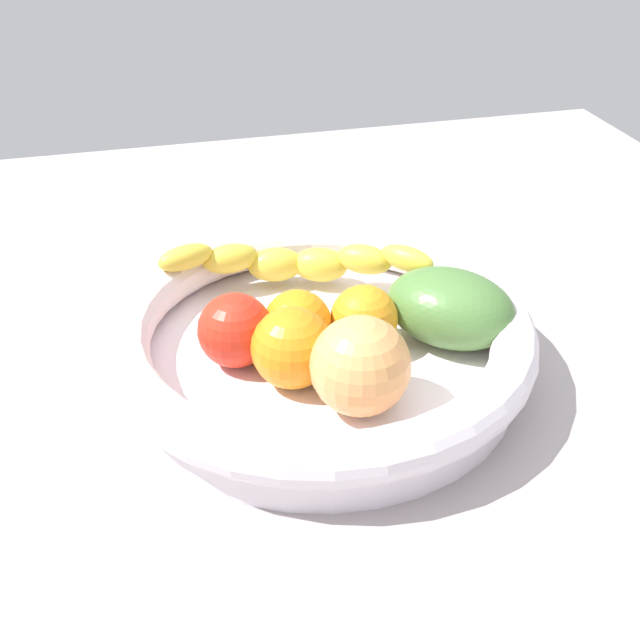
{
  "coord_description": "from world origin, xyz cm",
  "views": [
    {
      "loc": [
        -55.54,
        14.22,
        45.13
      ],
      "look_at": [
        0.0,
        0.0,
        8.49
      ],
      "focal_mm": 45.41,
      "sensor_mm": 36.0,
      "label": 1
    }
  ],
  "objects_px": {
    "peach_blush": "(360,366)",
    "mango_green": "(450,308)",
    "tomato_red": "(235,330)",
    "orange_mid_left": "(292,348)",
    "orange_mid_right": "(296,321)",
    "banana_draped_left": "(297,261)",
    "fruit_bowl": "(320,341)",
    "orange_front": "(364,319)"
  },
  "relations": [
    {
      "from": "banana_draped_left",
      "to": "peach_blush",
      "type": "relative_size",
      "value": 3.23
    },
    {
      "from": "peach_blush",
      "to": "tomato_red",
      "type": "xyz_separation_m",
      "value": [
        0.08,
        0.08,
        -0.01
      ]
    },
    {
      "from": "mango_green",
      "to": "tomato_red",
      "type": "height_order",
      "value": "mango_green"
    },
    {
      "from": "orange_mid_left",
      "to": "mango_green",
      "type": "height_order",
      "value": "orange_mid_left"
    },
    {
      "from": "banana_draped_left",
      "to": "mango_green",
      "type": "xyz_separation_m",
      "value": [
        -0.11,
        -0.11,
        -0.0
      ]
    },
    {
      "from": "orange_mid_left",
      "to": "tomato_red",
      "type": "distance_m",
      "value": 0.06
    },
    {
      "from": "orange_mid_right",
      "to": "tomato_red",
      "type": "xyz_separation_m",
      "value": [
        -0.0,
        0.05,
        0.0
      ]
    },
    {
      "from": "orange_front",
      "to": "banana_draped_left",
      "type": "bearing_deg",
      "value": 17.26
    },
    {
      "from": "banana_draped_left",
      "to": "orange_mid_right",
      "type": "distance_m",
      "value": 0.1
    },
    {
      "from": "banana_draped_left",
      "to": "orange_mid_right",
      "type": "relative_size",
      "value": 4.31
    },
    {
      "from": "orange_mid_left",
      "to": "mango_green",
      "type": "bearing_deg",
      "value": -79.58
    },
    {
      "from": "orange_mid_left",
      "to": "orange_mid_right",
      "type": "bearing_deg",
      "value": -16.99
    },
    {
      "from": "orange_mid_right",
      "to": "mango_green",
      "type": "height_order",
      "value": "mango_green"
    },
    {
      "from": "mango_green",
      "to": "peach_blush",
      "type": "bearing_deg",
      "value": 124.76
    },
    {
      "from": "orange_mid_right",
      "to": "tomato_red",
      "type": "bearing_deg",
      "value": 94.05
    },
    {
      "from": "orange_front",
      "to": "peach_blush",
      "type": "height_order",
      "value": "peach_blush"
    },
    {
      "from": "fruit_bowl",
      "to": "tomato_red",
      "type": "relative_size",
      "value": 5.82
    },
    {
      "from": "banana_draped_left",
      "to": "orange_mid_right",
      "type": "xyz_separation_m",
      "value": [
        -0.1,
        0.02,
        -0.0
      ]
    },
    {
      "from": "peach_blush",
      "to": "mango_green",
      "type": "xyz_separation_m",
      "value": [
        0.07,
        -0.1,
        -0.01
      ]
    },
    {
      "from": "banana_draped_left",
      "to": "mango_green",
      "type": "distance_m",
      "value": 0.16
    },
    {
      "from": "orange_mid_left",
      "to": "tomato_red",
      "type": "xyz_separation_m",
      "value": [
        0.04,
        0.04,
        -0.0
      ]
    },
    {
      "from": "fruit_bowl",
      "to": "mango_green",
      "type": "xyz_separation_m",
      "value": [
        -0.01,
        -0.11,
        0.02
      ]
    },
    {
      "from": "fruit_bowl",
      "to": "banana_draped_left",
      "type": "xyz_separation_m",
      "value": [
        0.1,
        -0.0,
        0.02
      ]
    },
    {
      "from": "orange_mid_right",
      "to": "mango_green",
      "type": "xyz_separation_m",
      "value": [
        -0.02,
        -0.13,
        0.0
      ]
    },
    {
      "from": "peach_blush",
      "to": "fruit_bowl",
      "type": "bearing_deg",
      "value": 6.88
    },
    {
      "from": "orange_front",
      "to": "mango_green",
      "type": "relative_size",
      "value": 0.51
    },
    {
      "from": "banana_draped_left",
      "to": "orange_mid_left",
      "type": "xyz_separation_m",
      "value": [
        -0.14,
        0.04,
        0.0
      ]
    },
    {
      "from": "banana_draped_left",
      "to": "mango_green",
      "type": "relative_size",
      "value": 2.21
    },
    {
      "from": "fruit_bowl",
      "to": "orange_front",
      "type": "bearing_deg",
      "value": -98.8
    },
    {
      "from": "orange_mid_left",
      "to": "peach_blush",
      "type": "bearing_deg",
      "value": -135.97
    },
    {
      "from": "peach_blush",
      "to": "orange_mid_right",
      "type": "bearing_deg",
      "value": 18.69
    },
    {
      "from": "orange_front",
      "to": "mango_green",
      "type": "distance_m",
      "value": 0.08
    },
    {
      "from": "peach_blush",
      "to": "mango_green",
      "type": "distance_m",
      "value": 0.12
    },
    {
      "from": "mango_green",
      "to": "tomato_red",
      "type": "distance_m",
      "value": 0.18
    },
    {
      "from": "peach_blush",
      "to": "tomato_red",
      "type": "height_order",
      "value": "peach_blush"
    },
    {
      "from": "peach_blush",
      "to": "mango_green",
      "type": "relative_size",
      "value": 0.68
    },
    {
      "from": "tomato_red",
      "to": "orange_mid_right",
      "type": "bearing_deg",
      "value": -85.95
    },
    {
      "from": "banana_draped_left",
      "to": "orange_mid_right",
      "type": "height_order",
      "value": "same"
    },
    {
      "from": "fruit_bowl",
      "to": "peach_blush",
      "type": "bearing_deg",
      "value": -173.12
    },
    {
      "from": "banana_draped_left",
      "to": "tomato_red",
      "type": "distance_m",
      "value": 0.13
    },
    {
      "from": "banana_draped_left",
      "to": "orange_front",
      "type": "relative_size",
      "value": 4.33
    },
    {
      "from": "tomato_red",
      "to": "orange_mid_left",
      "type": "bearing_deg",
      "value": -135.09
    }
  ]
}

